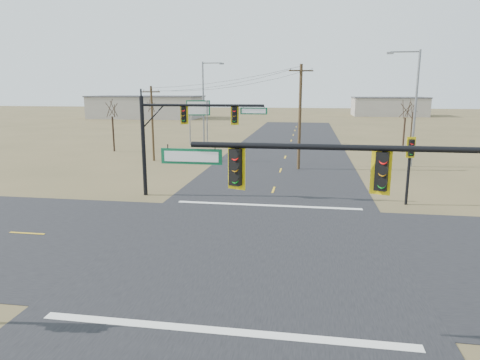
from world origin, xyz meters
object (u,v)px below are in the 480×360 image
(mast_arm_far, at_px, (184,125))
(bare_tree_a, at_px, (112,108))
(mast_arm_near, at_px, (384,190))
(utility_pole_near, at_px, (300,116))
(pedestal_signal_ne, at_px, (410,156))
(bare_tree_d, at_px, (413,106))
(bare_tree_b, at_px, (151,106))
(streetlight_c, at_px, (205,98))
(utility_pole_far, at_px, (152,122))
(bare_tree_c, at_px, (406,109))
(highway_sign, at_px, (198,114))
(streetlight_a, at_px, (413,102))

(mast_arm_far, xyz_separation_m, bare_tree_a, (-15.02, 20.51, 0.20))
(mast_arm_near, relative_size, utility_pole_near, 1.06)
(pedestal_signal_ne, distance_m, utility_pole_near, 14.10)
(mast_arm_far, height_order, bare_tree_d, mast_arm_far)
(bare_tree_b, bearing_deg, streetlight_c, -24.83)
(utility_pole_near, height_order, utility_pole_far, utility_pole_near)
(pedestal_signal_ne, height_order, utility_pole_far, utility_pole_far)
(bare_tree_c, distance_m, bare_tree_d, 13.06)
(utility_pole_far, relative_size, highway_sign, 1.30)
(pedestal_signal_ne, distance_m, streetlight_c, 37.64)
(bare_tree_b, bearing_deg, streetlight_a, -31.15)
(streetlight_a, distance_m, bare_tree_d, 23.51)
(utility_pole_far, relative_size, bare_tree_d, 1.23)
(mast_arm_far, bearing_deg, utility_pole_far, 97.55)
(mast_arm_near, distance_m, mast_arm_far, 19.66)
(mast_arm_near, height_order, mast_arm_far, mast_arm_far)
(mast_arm_far, relative_size, streetlight_a, 0.80)
(pedestal_signal_ne, bearing_deg, streetlight_c, 120.59)
(utility_pole_near, height_order, bare_tree_c, utility_pole_near)
(streetlight_a, relative_size, bare_tree_c, 1.68)
(bare_tree_b, bearing_deg, highway_sign, -38.70)
(pedestal_signal_ne, height_order, bare_tree_b, bare_tree_b)
(pedestal_signal_ne, xyz_separation_m, streetlight_a, (3.29, 15.01, 2.95))
(mast_arm_near, relative_size, pedestal_signal_ne, 2.29)
(utility_pole_far, relative_size, bare_tree_c, 1.18)
(utility_pole_far, xyz_separation_m, highway_sign, (1.42, 13.56, 0.14))
(pedestal_signal_ne, bearing_deg, mast_arm_near, -108.35)
(mast_arm_far, bearing_deg, bare_tree_d, 37.84)
(bare_tree_b, relative_size, bare_tree_d, 0.98)
(mast_arm_near, xyz_separation_m, streetlight_a, (7.71, 31.69, 1.48))
(bare_tree_d, bearing_deg, utility_pole_far, -142.96)
(bare_tree_b, bearing_deg, utility_pole_far, -69.20)
(pedestal_signal_ne, relative_size, highway_sign, 0.75)
(utility_pole_near, bearing_deg, bare_tree_a, 159.36)
(pedestal_signal_ne, xyz_separation_m, utility_pole_far, (-22.65, 14.40, 0.83))
(bare_tree_c, bearing_deg, mast_arm_near, -102.44)
(highway_sign, bearing_deg, utility_pole_far, -105.86)
(pedestal_signal_ne, height_order, bare_tree_a, bare_tree_a)
(highway_sign, height_order, streetlight_a, streetlight_a)
(pedestal_signal_ne, relative_size, bare_tree_a, 0.68)
(utility_pole_near, xyz_separation_m, streetlight_a, (10.62, 3.10, 1.19))
(mast_arm_near, bearing_deg, bare_tree_c, 97.35)
(pedestal_signal_ne, relative_size, bare_tree_b, 0.73)
(bare_tree_c, bearing_deg, bare_tree_d, 73.83)
(utility_pole_far, relative_size, bare_tree_b, 1.26)
(utility_pole_far, bearing_deg, mast_arm_far, -61.95)
(mast_arm_near, height_order, bare_tree_d, mast_arm_near)
(mast_arm_far, bearing_deg, pedestal_signal_ne, -20.21)
(mast_arm_far, xyz_separation_m, bare_tree_c, (19.78, 25.43, 0.11))
(streetlight_a, bearing_deg, bare_tree_d, 92.84)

